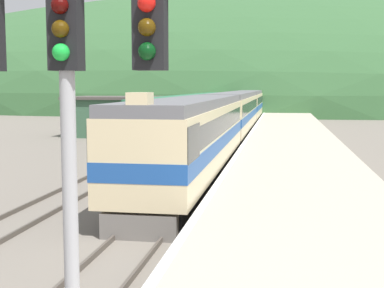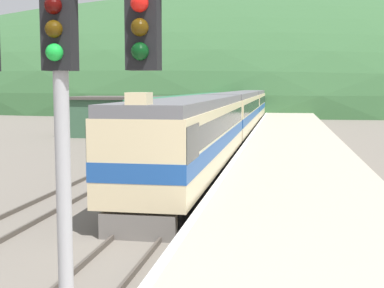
{
  "view_description": "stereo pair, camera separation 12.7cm",
  "coord_description": "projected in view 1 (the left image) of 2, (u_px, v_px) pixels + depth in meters",
  "views": [
    {
      "loc": [
        4.09,
        -1.72,
        4.52
      ],
      "look_at": [
        0.79,
        18.01,
        2.35
      ],
      "focal_mm": 50.0,
      "sensor_mm": 36.0,
      "label": 1
    },
    {
      "loc": [
        4.21,
        -1.69,
        4.52
      ],
      "look_at": [
        0.79,
        18.01,
        2.35
      ],
      "focal_mm": 50.0,
      "sensor_mm": 36.0,
      "label": 2
    }
  ],
  "objects": [
    {
      "name": "signal_mast_main",
      "position": [
        66.0,
        82.0,
        6.82
      ],
      "size": [
        3.3,
        0.42,
        6.73
      ],
      "color": "#9E9EA3",
      "rests_on": "ground"
    },
    {
      "name": "station_shed",
      "position": [
        115.0,
        116.0,
        49.02
      ],
      "size": [
        8.04,
        6.71,
        3.59
      ],
      "color": "#385B42",
      "rests_on": "ground"
    },
    {
      "name": "distant_hills",
      "position": [
        263.0,
        106.0,
        123.63
      ],
      "size": [
        226.03,
        101.72,
        49.46
      ],
      "color": "#335B33",
      "rests_on": "ground"
    },
    {
      "name": "track_main",
      "position": [
        250.0,
        120.0,
        71.47
      ],
      "size": [
        1.52,
        180.0,
        0.16
      ],
      "color": "#4C443D",
      "rests_on": "ground"
    },
    {
      "name": "siding_train",
      "position": [
        200.0,
        111.0,
        57.3
      ],
      "size": [
        2.9,
        47.6,
        3.67
      ],
      "color": "black",
      "rests_on": "ground"
    },
    {
      "name": "carriage_second",
      "position": [
        234.0,
        113.0,
        46.76
      ],
      "size": [
        3.0,
        22.35,
        3.98
      ],
      "color": "black",
      "rests_on": "ground"
    },
    {
      "name": "express_train_lead_car",
      "position": [
        192.0,
        137.0,
        24.93
      ],
      "size": [
        3.01,
        19.95,
        4.34
      ],
      "color": "black",
      "rests_on": "ground"
    },
    {
      "name": "platform",
      "position": [
        289.0,
        129.0,
        51.03
      ],
      "size": [
        6.39,
        140.0,
        0.89
      ],
      "color": "#B2A893",
      "rests_on": "ground"
    },
    {
      "name": "track_siding",
      "position": [
        217.0,
        119.0,
        72.21
      ],
      "size": [
        1.52,
        180.0,
        0.16
      ],
      "color": "#4C443D",
      "rests_on": "ground"
    },
    {
      "name": "carriage_third",
      "position": [
        250.0,
        104.0,
        69.54
      ],
      "size": [
        3.0,
        22.35,
        3.98
      ],
      "color": "black",
      "rests_on": "ground"
    }
  ]
}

